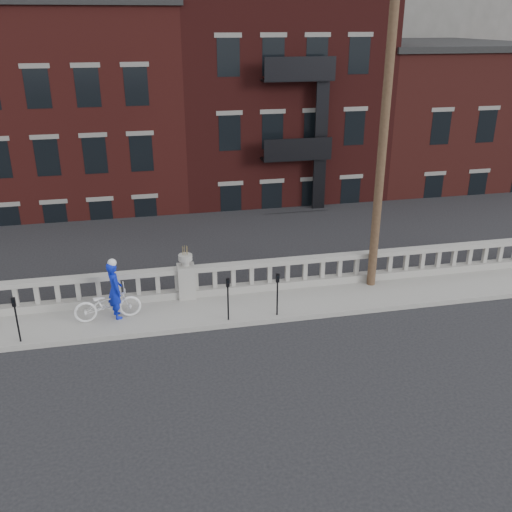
{
  "coord_description": "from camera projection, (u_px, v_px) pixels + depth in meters",
  "views": [
    {
      "loc": [
        -1.31,
        -12.71,
        8.46
      ],
      "look_at": [
        2.12,
        3.2,
        1.7
      ],
      "focal_mm": 40.0,
      "sensor_mm": 36.0,
      "label": 1
    }
  ],
  "objects": [
    {
      "name": "parking_meter_b",
      "position": [
        16.0,
        315.0,
        15.59
      ],
      "size": [
        0.1,
        0.09,
        1.36
      ],
      "color": "black",
      "rests_on": "sidewalk"
    },
    {
      "name": "utility_pole",
      "position": [
        384.0,
        134.0,
        17.42
      ],
      "size": [
        1.6,
        0.28,
        10.0
      ],
      "color": "#422D1E",
      "rests_on": "sidewalk"
    },
    {
      "name": "balustrade",
      "position": [
        187.0,
        283.0,
        18.29
      ],
      "size": [
        28.0,
        0.34,
        1.03
      ],
      "color": "gray",
      "rests_on": "sidewalk"
    },
    {
      "name": "cyclist",
      "position": [
        115.0,
        290.0,
        16.91
      ],
      "size": [
        0.59,
        0.74,
        1.78
      ],
      "primitive_type": "imported",
      "rotation": [
        0.0,
        0.0,
        1.86
      ],
      "color": "#0C1DB4",
      "rests_on": "sidewalk"
    },
    {
      "name": "bicycle",
      "position": [
        107.0,
        303.0,
        16.91
      ],
      "size": [
        2.01,
        0.87,
        1.03
      ],
      "primitive_type": "imported",
      "rotation": [
        0.0,
        0.0,
        1.67
      ],
      "color": "silver",
      "rests_on": "sidewalk"
    },
    {
      "name": "sidewalk",
      "position": [
        191.0,
        312.0,
        17.65
      ],
      "size": [
        32.0,
        2.2,
        0.15
      ],
      "primitive_type": "cube",
      "color": "gray",
      "rests_on": "ground"
    },
    {
      "name": "lower_level",
      "position": [
        163.0,
        123.0,
        34.87
      ],
      "size": [
        80.0,
        44.0,
        20.8
      ],
      "color": "#605E59",
      "rests_on": "ground"
    },
    {
      "name": "planter_pedestal",
      "position": [
        186.0,
        278.0,
        18.22
      ],
      "size": [
        0.55,
        0.55,
        1.76
      ],
      "color": "gray",
      "rests_on": "sidewalk"
    },
    {
      "name": "ground",
      "position": [
        203.0,
        368.0,
        14.97
      ],
      "size": [
        120.0,
        120.0,
        0.0
      ],
      "primitive_type": "plane",
      "color": "black",
      "rests_on": "ground"
    },
    {
      "name": "parking_meter_d",
      "position": [
        277.0,
        290.0,
        17.03
      ],
      "size": [
        0.1,
        0.09,
        1.36
      ],
      "color": "black",
      "rests_on": "sidewalk"
    },
    {
      "name": "parking_meter_c",
      "position": [
        228.0,
        294.0,
        16.73
      ],
      "size": [
        0.1,
        0.09,
        1.36
      ],
      "color": "black",
      "rests_on": "sidewalk"
    }
  ]
}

